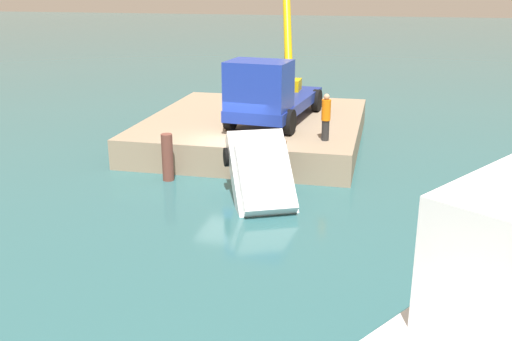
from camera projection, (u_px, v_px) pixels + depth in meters
ground at (232, 171)px, 22.05m from camera, size 200.00×200.00×0.00m
dock at (255, 130)px, 25.62m from camera, size 10.05×9.08×1.18m
crane_truck at (270, 92)px, 23.70m from camera, size 7.96×3.35×5.79m
dock_worker at (326, 117)px, 21.46m from camera, size 0.34×0.34×1.76m
salvaged_car at (264, 188)px, 18.49m from camera, size 4.06×3.29×3.40m
piling_near at (168, 157)px, 20.74m from camera, size 0.40×0.40×1.72m
piling_mid at (281, 166)px, 19.74m from camera, size 0.35×0.35×1.74m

